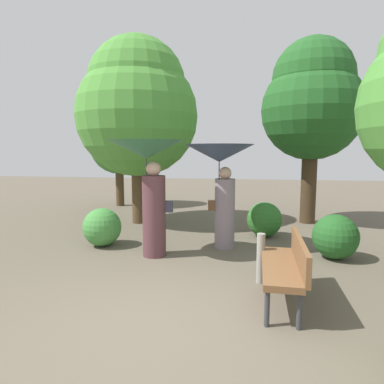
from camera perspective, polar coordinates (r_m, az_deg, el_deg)
ground_plane at (r=4.11m, az=-6.61°, el=-20.96°), size 40.00×40.00×0.00m
person_left at (r=6.08m, az=-7.39°, el=3.69°), size 1.36×1.36×2.12m
person_right at (r=6.56m, az=4.93°, el=3.90°), size 1.35×1.35×2.06m
park_bench at (r=4.49m, az=15.85°, el=-11.61°), size 0.54×1.52×0.83m
tree_near_left at (r=9.10m, az=-9.31°, el=14.21°), size 3.17×3.17×4.87m
tree_mid_left at (r=12.06m, az=-12.41°, el=8.64°), size 2.00×2.00×3.51m
tree_mid_right at (r=9.53m, az=19.82°, el=14.46°), size 2.60×2.60×4.83m
bush_path_right at (r=6.56m, az=23.27°, el=-7.01°), size 0.80×0.80×0.80m
bush_behind_bench at (r=7.07m, az=-15.08°, el=-5.81°), size 0.78×0.78×0.78m
bush_far_side at (r=7.74m, az=12.26°, el=-4.60°), size 0.78×0.78×0.78m
path_marker_post at (r=5.07m, az=11.64°, el=-11.02°), size 0.12×0.12×0.74m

